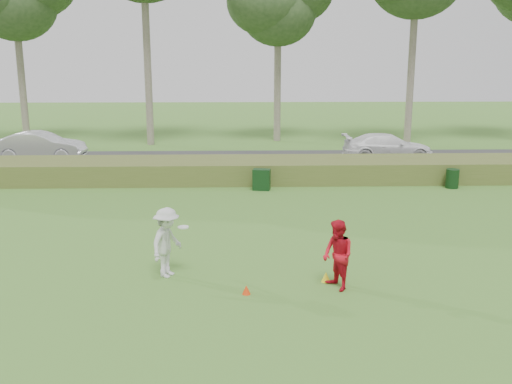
{
  "coord_description": "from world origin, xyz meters",
  "views": [
    {
      "loc": [
        -0.5,
        -12.55,
        5.13
      ],
      "look_at": [
        0.0,
        4.0,
        1.3
      ],
      "focal_mm": 40.0,
      "sensor_mm": 36.0,
      "label": 1
    }
  ],
  "objects_px": {
    "cone_orange": "(246,290)",
    "car_mid": "(40,146)",
    "car_right": "(388,147)",
    "player_white": "(167,242)",
    "player_red": "(338,255)",
    "trash_bin": "(452,179)",
    "utility_cabinet": "(261,180)",
    "cone_yellow": "(326,277)"
  },
  "relations": [
    {
      "from": "cone_orange",
      "to": "car_right",
      "type": "distance_m",
      "value": 18.92
    },
    {
      "from": "player_white",
      "to": "car_right",
      "type": "height_order",
      "value": "player_white"
    },
    {
      "from": "player_red",
      "to": "car_mid",
      "type": "height_order",
      "value": "player_red"
    },
    {
      "from": "player_white",
      "to": "player_red",
      "type": "height_order",
      "value": "player_white"
    },
    {
      "from": "player_red",
      "to": "car_mid",
      "type": "xyz_separation_m",
      "value": [
        -12.52,
        17.38,
        -0.01
      ]
    },
    {
      "from": "player_red",
      "to": "cone_yellow",
      "type": "relative_size",
      "value": 6.71
    },
    {
      "from": "cone_yellow",
      "to": "utility_cabinet",
      "type": "xyz_separation_m",
      "value": [
        -1.14,
        9.88,
        0.31
      ]
    },
    {
      "from": "cone_orange",
      "to": "car_right",
      "type": "bearing_deg",
      "value": 66.22
    },
    {
      "from": "car_mid",
      "to": "utility_cabinet",
      "type": "bearing_deg",
      "value": -122.24
    },
    {
      "from": "utility_cabinet",
      "to": "cone_yellow",
      "type": "bearing_deg",
      "value": -72.35
    },
    {
      "from": "cone_yellow",
      "to": "trash_bin",
      "type": "bearing_deg",
      "value": 56.12
    },
    {
      "from": "player_white",
      "to": "car_mid",
      "type": "bearing_deg",
      "value": 52.39
    },
    {
      "from": "trash_bin",
      "to": "car_right",
      "type": "xyz_separation_m",
      "value": [
        -1.0,
        6.61,
        0.34
      ]
    },
    {
      "from": "cone_yellow",
      "to": "utility_cabinet",
      "type": "distance_m",
      "value": 9.95
    },
    {
      "from": "player_white",
      "to": "utility_cabinet",
      "type": "relative_size",
      "value": 2.0
    },
    {
      "from": "cone_yellow",
      "to": "car_mid",
      "type": "height_order",
      "value": "car_mid"
    },
    {
      "from": "player_red",
      "to": "cone_yellow",
      "type": "height_order",
      "value": "player_red"
    },
    {
      "from": "utility_cabinet",
      "to": "car_right",
      "type": "bearing_deg",
      "value": 55.59
    },
    {
      "from": "player_red",
      "to": "car_right",
      "type": "height_order",
      "value": "player_red"
    },
    {
      "from": "player_red",
      "to": "cone_orange",
      "type": "xyz_separation_m",
      "value": [
        -2.09,
        -0.25,
        -0.71
      ]
    },
    {
      "from": "cone_orange",
      "to": "utility_cabinet",
      "type": "relative_size",
      "value": 0.25
    },
    {
      "from": "trash_bin",
      "to": "car_mid",
      "type": "distance_m",
      "value": 20.28
    },
    {
      "from": "cone_yellow",
      "to": "car_mid",
      "type": "relative_size",
      "value": 0.05
    },
    {
      "from": "cone_orange",
      "to": "car_mid",
      "type": "xyz_separation_m",
      "value": [
        -10.43,
        17.63,
        0.7
      ]
    },
    {
      "from": "player_white",
      "to": "trash_bin",
      "type": "height_order",
      "value": "player_white"
    },
    {
      "from": "utility_cabinet",
      "to": "car_right",
      "type": "height_order",
      "value": "car_right"
    },
    {
      "from": "player_white",
      "to": "trash_bin",
      "type": "bearing_deg",
      "value": -22.85
    },
    {
      "from": "cone_yellow",
      "to": "car_mid",
      "type": "distance_m",
      "value": 20.97
    },
    {
      "from": "cone_yellow",
      "to": "car_right",
      "type": "xyz_separation_m",
      "value": [
        5.72,
        16.62,
        0.61
      ]
    },
    {
      "from": "player_white",
      "to": "car_right",
      "type": "distance_m",
      "value": 18.73
    },
    {
      "from": "player_red",
      "to": "utility_cabinet",
      "type": "xyz_separation_m",
      "value": [
        -1.32,
        10.31,
        -0.38
      ]
    },
    {
      "from": "car_mid",
      "to": "player_red",
      "type": "bearing_deg",
      "value": -144.19
    },
    {
      "from": "cone_orange",
      "to": "car_mid",
      "type": "bearing_deg",
      "value": 120.62
    },
    {
      "from": "player_white",
      "to": "cone_orange",
      "type": "relative_size",
      "value": 8.13
    },
    {
      "from": "player_white",
      "to": "cone_orange",
      "type": "height_order",
      "value": "player_white"
    },
    {
      "from": "player_red",
      "to": "trash_bin",
      "type": "xyz_separation_m",
      "value": [
        6.54,
        10.45,
        -0.42
      ]
    },
    {
      "from": "player_white",
      "to": "cone_yellow",
      "type": "height_order",
      "value": "player_white"
    },
    {
      "from": "trash_bin",
      "to": "car_mid",
      "type": "relative_size",
      "value": 0.17
    },
    {
      "from": "player_red",
      "to": "player_white",
      "type": "bearing_deg",
      "value": -126.77
    },
    {
      "from": "trash_bin",
      "to": "car_mid",
      "type": "bearing_deg",
      "value": 160.0
    },
    {
      "from": "utility_cabinet",
      "to": "car_mid",
      "type": "xyz_separation_m",
      "value": [
        -11.2,
        7.07,
        0.38
      ]
    },
    {
      "from": "player_red",
      "to": "utility_cabinet",
      "type": "relative_size",
      "value": 1.9
    }
  ]
}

